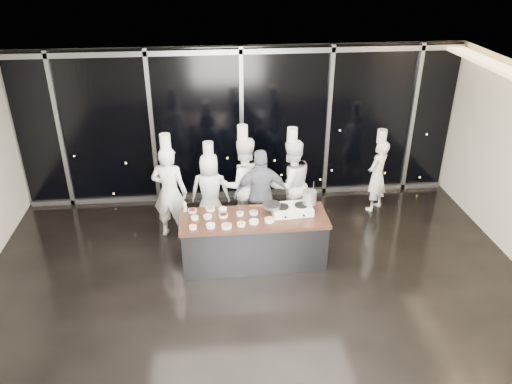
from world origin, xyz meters
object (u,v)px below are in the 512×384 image
Objects in this scene: frying_pan at (271,205)px; demo_counter at (254,240)px; stove at (292,209)px; chef_right at (291,184)px; chef_far_left at (170,192)px; chef_center at (243,184)px; chef_side at (377,175)px; chef_left at (210,190)px; guest at (261,194)px; stock_pot at (310,197)px.

demo_counter is at bearing -169.94° from frying_pan.
stove is 0.35× the size of chef_right.
frying_pan is 0.26× the size of chef_far_left.
chef_center reaches higher than chef_side.
stove is 0.40× the size of chef_left.
chef_center is 0.46m from guest.
stove is (0.65, 0.09, 0.51)m from demo_counter.
chef_center is at bearing 178.24° from chef_left.
stock_pot is 0.13× the size of chef_side.
chef_far_left is 4.14m from chef_side.
demo_counter is at bearing 124.83° from chef_left.
chef_left is 3.38m from chef_side.
chef_side is (4.10, 0.59, -0.14)m from chef_far_left.
chef_center is at bearing 104.58° from frying_pan.
guest is at bearing -23.74° from chef_side.
stock_pot is 0.11× the size of chef_center.
chef_far_left reaches higher than stove.
chef_center is 0.89m from chef_right.
stove is 0.36m from stock_pot.
chef_far_left reaches higher than guest.
guest is at bearing -171.12° from chef_far_left.
stove is at bearing -172.84° from stock_pot.
frying_pan reaches higher than demo_counter.
chef_center reaches higher than stove.
chef_side reaches higher than frying_pan.
stock_pot reaches higher than stove.
demo_counter is 0.99m from guest.
chef_far_left is at bearing 146.63° from frying_pan.
chef_far_left is 1.17× the size of chef_side.
chef_far_left reaches higher than frying_pan.
stock_pot is (0.31, 0.04, 0.19)m from stove.
frying_pan is 2.85m from chef_side.
demo_counter is 1.30m from chef_center.
chef_far_left is (-1.44, 1.05, 0.46)m from demo_counter.
chef_center is at bearing 133.78° from stock_pot.
chef_right is (0.81, 1.16, 0.45)m from demo_counter.
chef_right is (0.51, 1.08, -0.16)m from frying_pan.
chef_right is 1.92m from chef_side.
chef_far_left is 0.79m from chef_left.
chef_center is at bearing -48.82° from guest.
chef_center is 1.20× the size of guest.
chef_center is at bearing -32.15° from chef_side.
chef_side is (2.44, 0.77, -0.08)m from guest.
chef_right reaches higher than guest.
chef_far_left is at bearing -17.71° from chef_right.
chef_left reaches higher than stock_pot.
guest is at bearing 75.55° from demo_counter.
stock_pot is at bearing 77.47° from chef_right.
chef_center is 1.20× the size of chef_side.
chef_side is (2.01, 1.56, -0.19)m from stove.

